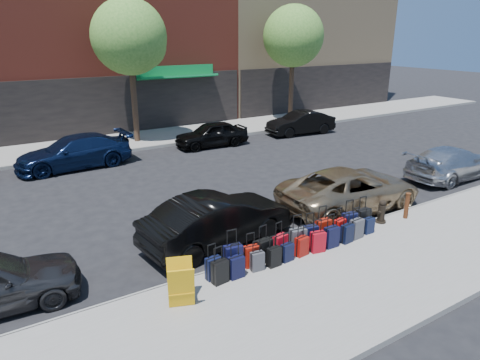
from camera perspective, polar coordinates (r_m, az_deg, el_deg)
ground at (r=15.48m, az=-3.75°, el=-2.64°), size 120.00×120.00×0.00m
sidewalk_near at (r=10.74m, az=13.32°, el=-13.14°), size 60.00×4.00×0.15m
sidewalk_far at (r=24.36m, az=-14.99°, el=5.01°), size 60.00×4.00×0.15m
curb_near at (r=12.03m, az=6.51°, el=-9.01°), size 60.00×0.08×0.15m
curb_far at (r=22.49m, az=-13.44°, el=4.00°), size 60.00×0.08×0.15m
tree_center at (r=23.42m, az=-14.19°, el=17.76°), size 3.80×3.80×7.27m
tree_right at (r=28.51m, az=7.34°, el=18.28°), size 3.80×3.80×7.27m
suitcase_front_0 at (r=10.35m, az=-3.56°, el=-11.63°), size 0.38×0.22×0.89m
suitcase_front_1 at (r=10.64m, az=-0.92°, el=-10.34°), size 0.46×0.28×1.07m
suitcase_front_2 at (r=10.82m, az=1.52°, el=-10.12°), size 0.39×0.25×0.90m
suitcase_front_3 at (r=11.02m, az=3.25°, el=-9.40°), size 0.44×0.27×1.00m
suitcase_front_4 at (r=11.35m, az=5.36°, el=-8.64°), size 0.42×0.29×0.94m
suitcase_front_5 at (r=11.60m, az=7.71°, el=-7.95°), size 0.46×0.29×1.04m
suitcase_front_6 at (r=11.90m, az=9.33°, el=-7.41°), size 0.43×0.29×0.97m
suitcase_front_7 at (r=12.24m, az=11.00°, el=-6.63°), size 0.44×0.26×1.04m
suitcase_front_8 at (r=12.59m, az=13.15°, el=-6.28°), size 0.40×0.26×0.89m
suitcase_front_9 at (r=12.84m, az=14.40°, el=-5.63°), size 0.46×0.30×1.04m
suitcase_front_10 at (r=13.24m, az=16.07°, el=-5.05°), size 0.43×0.25×1.03m
suitcase_back_0 at (r=10.19m, az=-2.69°, el=-12.13°), size 0.40×0.26×0.91m
suitcase_back_1 at (r=10.38m, az=-0.51°, el=-11.53°), size 0.38×0.22×0.89m
suitcase_back_2 at (r=10.69m, az=2.31°, el=-10.75°), size 0.35×0.22×0.79m
suitcase_back_3 at (r=10.88m, az=4.55°, el=-10.17°), size 0.35×0.21×0.82m
suitcase_back_4 at (r=11.14m, az=6.31°, el=-9.56°), size 0.33×0.21×0.77m
suitcase_back_5 at (r=11.44m, az=8.22°, el=-8.73°), size 0.37×0.25×0.84m
suitcase_back_6 at (r=11.68m, az=10.32°, el=-8.11°), size 0.42×0.29×0.91m
suitcase_back_7 at (r=11.99m, az=12.09°, el=-7.44°), size 0.40×0.24×0.94m
suitcase_back_8 at (r=12.35m, az=14.08°, el=-6.93°), size 0.38×0.25×0.86m
suitcase_back_9 at (r=12.65m, az=15.29°, el=-6.28°), size 0.40×0.25×0.92m
suitcase_back_10 at (r=13.07m, az=16.77°, el=-5.83°), size 0.32×0.19×0.76m
fire_hydrant at (r=13.87m, az=18.34°, el=-4.08°), size 0.38×0.33×0.73m
bollard at (r=14.42m, az=21.36°, el=-3.16°), size 0.15×0.15×0.84m
display_rack at (r=9.44m, az=-7.90°, el=-13.60°), size 0.73×0.76×0.99m
car_near_1 at (r=12.06m, az=-3.01°, el=-5.34°), size 4.60×2.09×1.46m
car_near_2 at (r=14.91m, az=14.47°, el=-1.18°), size 5.18×2.57×1.41m
car_near_3 at (r=19.58m, az=26.48°, el=2.06°), size 4.55×1.86×1.32m
car_far_1 at (r=20.30m, az=-21.25°, el=3.49°), size 5.03×2.24×1.43m
car_far_2 at (r=22.67m, az=-3.81°, el=6.12°), size 3.94×1.73×1.32m
car_far_3 at (r=25.73m, az=8.08°, el=7.56°), size 4.22×1.83×1.35m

